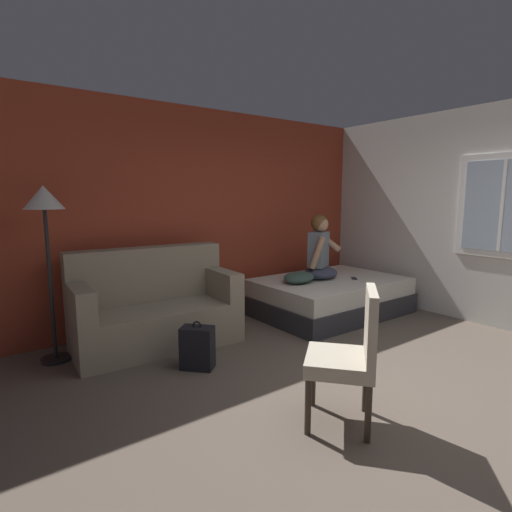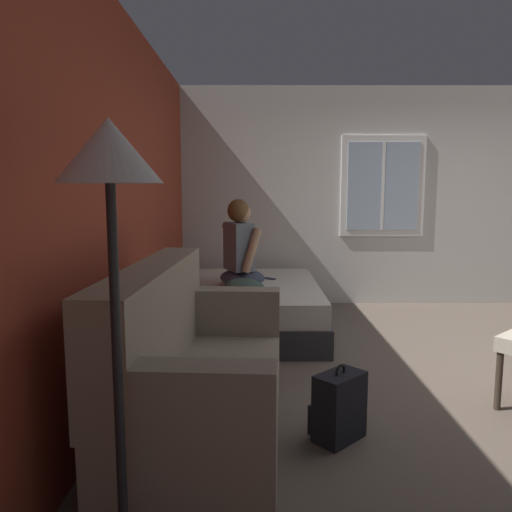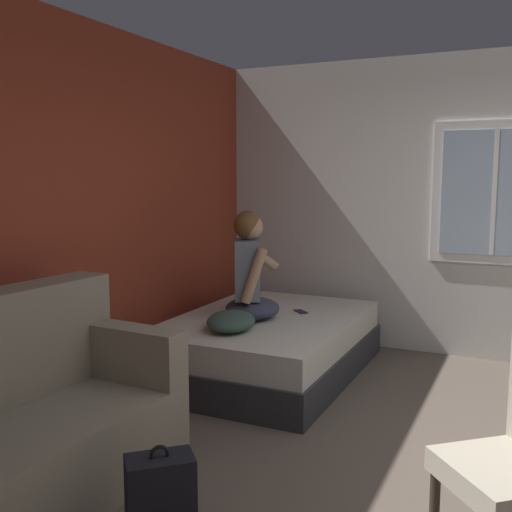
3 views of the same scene
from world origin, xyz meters
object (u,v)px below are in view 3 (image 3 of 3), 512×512
Objects in this scene: throw_pillow at (231,321)px; couch at (9,430)px; person_seated at (250,275)px; backpack at (160,500)px; cell_phone at (301,312)px; bed at (268,345)px.

couch is at bearing 172.37° from throw_pillow.
throw_pillow is at bearing -174.01° from person_seated.
couch is 2.35m from person_seated.
couch is 0.86m from backpack.
throw_pillow is at bearing -7.63° from couch.
cell_phone is at bearing 7.11° from backpack.
backpack is (0.07, -0.83, -0.20)m from couch.
cell_phone is at bearing -10.87° from couch.
person_seated is at bearing 129.94° from bed.
person_seated reaches higher than couch.
throw_pillow is (1.88, -0.25, 0.16)m from couch.
person_seated is 0.51m from throw_pillow.
cell_phone is at bearing -35.58° from bed.
backpack is 3.18× the size of cell_phone.
throw_pillow is 0.83m from cell_phone.
person_seated is (2.30, -0.21, 0.44)m from couch.
cell_phone reaches higher than bed.
person_seated reaches higher than throw_pillow.
person_seated reaches higher than bed.
couch is at bearing -148.78° from cell_phone.
couch is at bearing 172.37° from bed.
couch is (-2.39, 0.32, 0.16)m from bed.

